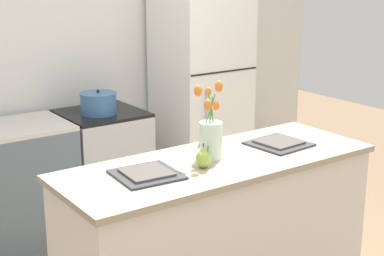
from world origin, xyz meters
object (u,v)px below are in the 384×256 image
stove_range (104,166)px  refrigerator (201,92)px  flower_vase (211,135)px  plate_setting_left (147,174)px  plate_setting_right (279,143)px  cooking_pot (99,103)px  pear_figurine (203,158)px

stove_range → refrigerator: (0.95, 0.00, 0.48)m
flower_vase → plate_setting_left: size_ratio=1.29×
plate_setting_right → cooking_pot: (-0.39, 1.55, -0.00)m
flower_vase → cooking_pot: (0.09, 1.52, -0.13)m
plate_setting_right → plate_setting_left: bearing=180.0°
stove_range → flower_vase: size_ratio=2.05×
stove_range → plate_setting_left: bearing=-109.1°
refrigerator → flower_vase: refrigerator is taller
flower_vase → plate_setting_right: size_ratio=1.29×
pear_figurine → cooking_pot: pear_figurine is taller
refrigerator → flower_vase: bearing=-124.6°
stove_range → cooking_pot: bearing=-134.2°
refrigerator → plate_setting_left: bearing=-133.3°
plate_setting_right → refrigerator: bearing=69.4°
refrigerator → cooking_pot: (-0.99, -0.04, 0.04)m
flower_vase → cooking_pot: size_ratio=1.54×
plate_setting_left → pear_figurine: bearing=-12.1°
refrigerator → cooking_pot: size_ratio=6.64×
stove_range → plate_setting_left: plate_setting_left is taller
cooking_pot → flower_vase: bearing=-93.2°
stove_range → flower_vase: flower_vase is taller
stove_range → plate_setting_right: bearing=-77.6°
stove_range → pear_figurine: 1.77m
pear_figurine → plate_setting_right: (0.60, 0.07, -0.04)m
pear_figurine → plate_setting_left: bearing=167.9°
pear_figurine → plate_setting_right: pear_figurine is taller
refrigerator → flower_vase: (-1.08, -1.56, 0.17)m
refrigerator → plate_setting_left: size_ratio=5.55×
flower_vase → cooking_pot: 1.53m
flower_vase → plate_setting_left: 0.44m
refrigerator → pear_figurine: refrigerator is taller
refrigerator → plate_setting_right: 1.70m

